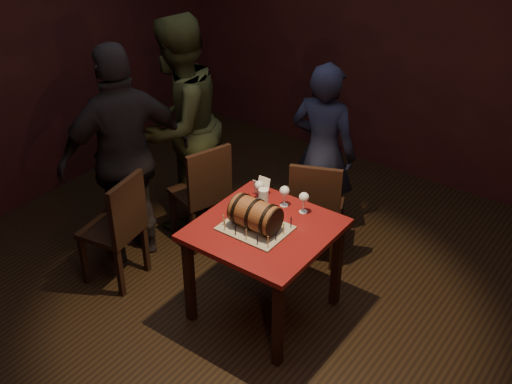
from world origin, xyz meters
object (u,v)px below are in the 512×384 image
(barrel_cake, at_px, (255,215))
(chair_left_rear, at_px, (204,190))
(wine_glass_left, at_px, (260,186))
(wine_glass_mid, at_px, (285,192))
(pint_of_ale, at_px, (263,199))
(chair_left_front, at_px, (119,225))
(person_left_rear, at_px, (179,125))
(person_left_front, at_px, (125,156))
(person_back, at_px, (323,153))
(pub_table, at_px, (264,240))
(wine_glass_right, at_px, (304,198))
(chair_back, at_px, (316,207))

(barrel_cake, distance_m, chair_left_rear, 1.04)
(wine_glass_left, distance_m, wine_glass_mid, 0.19)
(barrel_cake, distance_m, pint_of_ale, 0.28)
(wine_glass_left, height_order, chair_left_front, chair_left_front)
(wine_glass_left, bearing_deg, pint_of_ale, -38.63)
(wine_glass_left, xyz_separation_m, chair_left_rear, (-0.67, 0.15, -0.35))
(pint_of_ale, xyz_separation_m, chair_left_rear, (-0.75, 0.21, -0.30))
(person_left_rear, bearing_deg, pint_of_ale, 66.19)
(person_left_rear, distance_m, person_left_front, 0.62)
(wine_glass_left, xyz_separation_m, chair_left_front, (-0.86, -0.61, -0.35))
(person_back, bearing_deg, pint_of_ale, 87.35)
(chair_left_front, distance_m, person_back, 1.74)
(wine_glass_left, distance_m, pint_of_ale, 0.11)
(pub_table, distance_m, wine_glass_left, 0.42)
(wine_glass_right, bearing_deg, wine_glass_mid, -176.97)
(chair_back, bearing_deg, person_left_front, -148.82)
(wine_glass_right, bearing_deg, chair_left_front, -151.19)
(pub_table, bearing_deg, barrel_cake, -126.77)
(chair_left_front, bearing_deg, person_left_rear, 102.13)
(chair_back, bearing_deg, chair_left_front, -134.65)
(chair_back, height_order, person_back, person_back)
(wine_glass_mid, height_order, person_left_front, person_left_front)
(person_left_front, bearing_deg, pint_of_ale, 125.56)
(pint_of_ale, height_order, chair_left_rear, chair_left_rear)
(chair_left_rear, distance_m, person_back, 1.02)
(pint_of_ale, xyz_separation_m, chair_back, (0.13, 0.53, -0.30))
(wine_glass_mid, height_order, pint_of_ale, wine_glass_mid)
(barrel_cake, xyz_separation_m, wine_glass_right, (0.15, 0.37, 0.00))
(wine_glass_mid, bearing_deg, person_left_front, -164.70)
(chair_left_front, xyz_separation_m, person_left_front, (-0.20, 0.31, 0.38))
(wine_glass_left, xyz_separation_m, wine_glass_mid, (0.19, 0.04, -0.00))
(chair_left_rear, bearing_deg, wine_glass_left, -12.52)
(pint_of_ale, height_order, person_left_front, person_left_front)
(person_back, height_order, person_left_rear, person_left_rear)
(chair_back, distance_m, chair_left_rear, 0.93)
(wine_glass_left, xyz_separation_m, chair_back, (0.21, 0.47, -0.35))
(barrel_cake, xyz_separation_m, chair_left_rear, (-0.86, 0.47, -0.34))
(pub_table, height_order, barrel_cake, barrel_cake)
(pub_table, distance_m, chair_left_front, 1.16)
(barrel_cake, height_order, wine_glass_right, barrel_cake)
(wine_glass_mid, xyz_separation_m, person_left_front, (-1.25, -0.34, 0.04))
(wine_glass_left, distance_m, chair_left_front, 1.11)
(chair_left_front, bearing_deg, chair_back, 45.35)
(chair_left_rear, distance_m, chair_left_front, 0.79)
(wine_glass_left, distance_m, person_back, 0.86)
(person_back, bearing_deg, wine_glass_left, 82.22)
(pub_table, relative_size, person_left_rear, 0.48)
(barrel_cake, bearing_deg, chair_left_rear, 151.55)
(person_left_front, bearing_deg, person_back, 160.78)
(barrel_cake, relative_size, wine_glass_right, 2.38)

